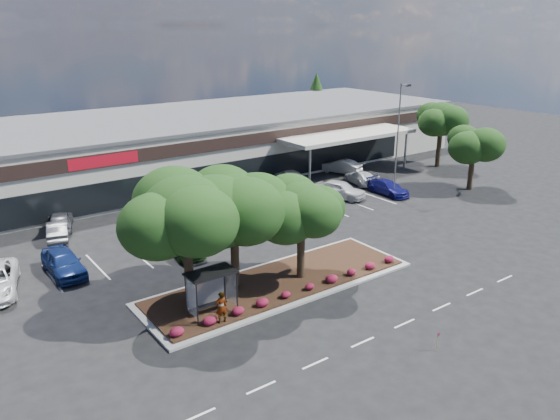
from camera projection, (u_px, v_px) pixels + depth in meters
ground at (345, 300)px, 32.86m from camera, size 160.00×160.00×0.00m
retail_store at (130, 150)px, 57.86m from camera, size 80.40×25.20×6.25m
landscape_island at (279, 283)px, 34.77m from camera, size 18.00×6.00×0.26m
lane_markings at (249, 246)px, 40.76m from camera, size 33.12×20.06×0.01m
shrub_row at (299, 289)px, 33.04m from camera, size 17.00×0.80×0.50m
bus_shelter at (210, 280)px, 30.20m from camera, size 2.75×1.55×2.59m
island_tree_west at (187, 242)px, 30.50m from camera, size 7.20×7.20×7.89m
island_tree_mid at (234, 230)px, 33.08m from camera, size 6.60×6.60×7.32m
island_tree_east at (301, 229)px, 34.29m from camera, size 5.80×5.80×6.50m
tree_east_near at (473, 158)px, 53.94m from camera, size 5.60×5.60×6.51m
tree_east_far at (440, 134)px, 62.67m from camera, size 6.40×6.40×7.62m
conifer_north_east at (316, 102)px, 84.04m from camera, size 3.96×3.96×9.00m
person_waiting at (221, 307)px, 29.59m from camera, size 0.71×0.50×1.84m
light_pole at (397, 149)px, 50.85m from camera, size 1.43×0.50×10.74m
survey_stake at (438, 339)px, 27.55m from camera, size 0.07×0.14×1.03m
car_1 at (63, 262)px, 35.97m from camera, size 2.08×5.01×1.70m
car_2 at (182, 242)px, 39.41m from camera, size 2.50×5.21×1.72m
car_3 at (184, 229)px, 42.03m from camera, size 4.11×6.10×1.64m
car_4 at (265, 209)px, 46.90m from camera, size 3.24×5.03×1.36m
car_5 at (281, 218)px, 44.65m from camera, size 3.41×5.11×1.37m
car_6 at (305, 202)px, 48.64m from camera, size 2.86×4.47×1.42m
car_7 at (340, 189)px, 52.01m from camera, size 3.60×5.32×1.68m
car_8 at (388, 188)px, 53.11m from camera, size 2.13×4.78×1.36m
car_9 at (60, 221)px, 43.92m from camera, size 3.10×4.85×1.54m
car_10 at (58, 230)px, 42.11m from camera, size 2.58×4.51×1.41m
car_11 at (176, 218)px, 44.61m from camera, size 2.40×4.40×1.42m
car_12 at (224, 205)px, 47.50m from camera, size 4.85×6.61×1.67m
car_14 at (282, 186)px, 53.60m from camera, size 2.29×4.94×1.40m
car_15 at (290, 177)px, 56.27m from camera, size 2.81×5.18×1.67m
car_16 at (361, 178)px, 56.67m from camera, size 2.98×5.00×1.36m
car_17 at (341, 166)px, 60.75m from camera, size 3.28×4.96×1.54m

